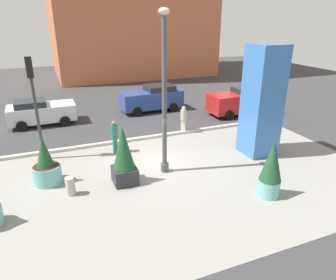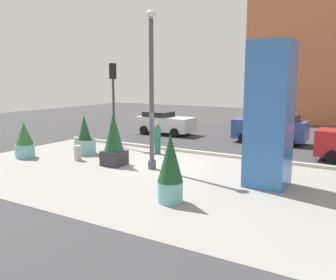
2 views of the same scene
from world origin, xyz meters
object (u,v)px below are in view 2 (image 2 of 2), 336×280
art_pillar_blue (270,115)px  potted_plant_near_left (85,140)px  lamp_post (152,94)px  traffic_light_corner (113,91)px  concrete_bollard (78,153)px  car_curb_west (271,128)px  potted_plant_mid_plaza (170,168)px  pedestrian_crossing (246,141)px  potted_plant_curbside (114,140)px  potted_plant_near_right (24,141)px  pedestrian_on_sidewalk (158,137)px  car_passing_lane (165,123)px

art_pillar_blue → potted_plant_near_left: bearing=175.8°
lamp_post → potted_plant_near_left: size_ratio=3.24×
lamp_post → traffic_light_corner: lamp_post is taller
concrete_bollard → traffic_light_corner: (-0.88, 3.91, 2.88)m
potted_plant_near_left → car_curb_west: 11.36m
lamp_post → traffic_light_corner: bearing=145.3°
potted_plant_mid_plaza → potted_plant_near_left: potted_plant_mid_plaza is taller
pedestrian_crossing → potted_plant_curbside: bearing=-136.6°
potted_plant_near_right → traffic_light_corner: (1.88, 4.84, 2.39)m
car_curb_west → pedestrian_crossing: car_curb_west is taller
art_pillar_blue → potted_plant_near_left: size_ratio=2.55×
concrete_bollard → traffic_light_corner: 4.93m
art_pillar_blue → potted_plant_curbside: (-7.02, -0.46, -1.47)m
potted_plant_curbside → pedestrian_on_sidewalk: bearing=83.9°
pedestrian_crossing → traffic_light_corner: bearing=-174.5°
potted_plant_curbside → concrete_bollard: potted_plant_curbside is taller
concrete_bollard → pedestrian_crossing: (6.98, 4.66, 0.53)m
art_pillar_blue → pedestrian_on_sidewalk: 7.42m
potted_plant_curbside → car_passing_lane: bearing=107.8°
car_curb_west → lamp_post: bearing=-106.1°
car_passing_lane → concrete_bollard: bearing=-85.2°
potted_plant_near_left → pedestrian_on_sidewalk: size_ratio=1.24×
potted_plant_curbside → pedestrian_crossing: bearing=43.4°
pedestrian_crossing → car_curb_west: bearing=91.9°
potted_plant_mid_plaza → pedestrian_crossing: potted_plant_mid_plaza is taller
art_pillar_blue → potted_plant_curbside: bearing=-176.2°
potted_plant_curbside → concrete_bollard: size_ratio=3.33×
potted_plant_curbside → potted_plant_near_right: bearing=-167.9°
concrete_bollard → potted_plant_mid_plaza: bearing=-22.6°
potted_plant_near_right → pedestrian_crossing: potted_plant_near_right is taller
potted_plant_mid_plaza → car_curb_west: size_ratio=0.51×
traffic_light_corner → car_passing_lane: (0.08, 5.59, -2.43)m
art_pillar_blue → potted_plant_near_right: art_pillar_blue is taller
art_pillar_blue → concrete_bollard: (-9.22, -0.60, -2.30)m
pedestrian_on_sidewalk → lamp_post: bearing=-61.6°
art_pillar_blue → potted_plant_curbside: art_pillar_blue is taller
art_pillar_blue → potted_plant_curbside: 7.18m
pedestrian_crossing → art_pillar_blue: bearing=-61.1°
potted_plant_curbside → car_curb_west: size_ratio=0.56×
potted_plant_near_right → car_passing_lane: 10.62m
pedestrian_crossing → pedestrian_on_sidewalk: bearing=-163.4°
potted_plant_curbside → traffic_light_corner: 5.29m
potted_plant_mid_plaza → lamp_post: bearing=131.2°
traffic_light_corner → car_passing_lane: traffic_light_corner is taller
traffic_light_corner → pedestrian_on_sidewalk: size_ratio=2.87×
potted_plant_near_right → concrete_bollard: bearing=18.7°
lamp_post → car_curb_west: (2.70, 9.33, -2.39)m
car_curb_west → pedestrian_crossing: size_ratio=2.76×
lamp_post → potted_plant_mid_plaza: 5.02m
car_passing_lane → potted_plant_curbside: bearing=-72.2°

